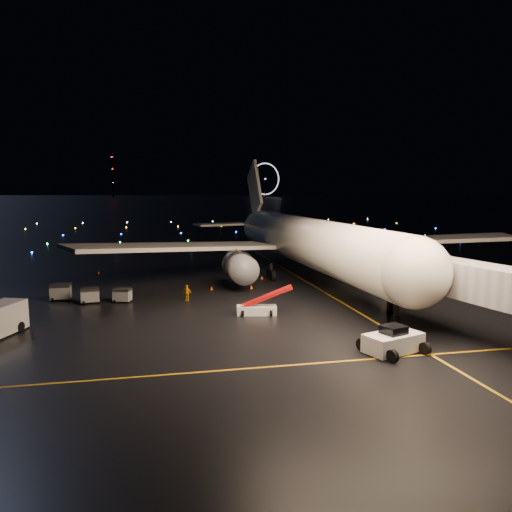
# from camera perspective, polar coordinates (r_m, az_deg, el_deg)

# --- Properties ---
(ground) EXTENTS (2000.00, 2000.00, 0.00)m
(ground) POSITION_cam_1_polar(r_m,az_deg,el_deg) (343.58, -10.70, 5.44)
(ground) COLOR black
(ground) RESTS_ON ground
(lane_centre) EXTENTS (0.25, 80.00, 0.02)m
(lane_centre) POSITION_cam_1_polar(r_m,az_deg,el_deg) (63.13, 7.44, -3.91)
(lane_centre) COLOR gold
(lane_centre) RESTS_ON ground
(lane_cross) EXTENTS (60.00, 0.25, 0.02)m
(lane_cross) POSITION_cam_1_polar(r_m,az_deg,el_deg) (35.76, -5.28, -13.00)
(lane_cross) COLOR gold
(lane_cross) RESTS_ON ground
(airliner) EXTENTS (66.13, 63.06, 18.10)m
(airliner) POSITION_cam_1_polar(r_m,az_deg,el_deg) (71.83, 4.85, 4.81)
(airliner) COLOR silver
(airliner) RESTS_ON ground
(pushback_tug) EXTENTS (5.06, 3.70, 2.16)m
(pushback_tug) POSITION_cam_1_polar(r_m,az_deg,el_deg) (40.54, 15.42, -9.14)
(pushback_tug) COLOR silver
(pushback_tug) RESTS_ON ground
(belt_loader) EXTENTS (6.05, 2.64, 2.84)m
(belt_loader) POSITION_cam_1_polar(r_m,az_deg,el_deg) (50.52, 0.08, -5.13)
(belt_loader) COLOR silver
(belt_loader) RESTS_ON ground
(crew_c) EXTENTS (1.10, 0.95, 1.77)m
(crew_c) POSITION_cam_1_polar(r_m,az_deg,el_deg) (57.43, -7.91, -4.18)
(crew_c) COLOR #FFA007
(crew_c) RESTS_ON ground
(safety_cone_0) EXTENTS (0.58, 0.58, 0.53)m
(safety_cone_0) POSITION_cam_1_polar(r_m,az_deg,el_deg) (63.63, -0.56, -3.52)
(safety_cone_0) COLOR #FB510A
(safety_cone_0) RESTS_ON ground
(safety_cone_1) EXTENTS (0.52, 0.52, 0.47)m
(safety_cone_1) POSITION_cam_1_polar(r_m,az_deg,el_deg) (70.28, 0.68, -2.47)
(safety_cone_1) COLOR #FB510A
(safety_cone_1) RESTS_ON ground
(safety_cone_2) EXTENTS (0.51, 0.51, 0.47)m
(safety_cone_2) POSITION_cam_1_polar(r_m,az_deg,el_deg) (63.22, -5.10, -3.65)
(safety_cone_2) COLOR #FB510A
(safety_cone_2) RESTS_ON ground
(safety_cone_3) EXTENTS (0.45, 0.45, 0.44)m
(safety_cone_3) POSITION_cam_1_polar(r_m,az_deg,el_deg) (78.59, -17.52, -1.76)
(safety_cone_3) COLOR #FB510A
(safety_cone_3) RESTS_ON ground
(ferris_wheel) EXTENTS (49.33, 16.80, 52.00)m
(ferris_wheel) POSITION_cam_1_polar(r_m,az_deg,el_deg) (784.03, 1.07, 8.65)
(ferris_wheel) COLOR black
(ferris_wheel) RESTS_ON ground
(radio_mast) EXTENTS (1.80, 1.80, 64.00)m
(radio_mast) POSITION_cam_1_polar(r_m,az_deg,el_deg) (785.14, -16.06, 8.80)
(radio_mast) COLOR black
(radio_mast) RESTS_ON ground
(taxiway_lights) EXTENTS (164.00, 92.00, 0.36)m
(taxiway_lights) POSITION_cam_1_polar(r_m,az_deg,el_deg) (150.01, -8.72, 2.83)
(taxiway_lights) COLOR black
(taxiway_lights) RESTS_ON ground
(baggage_cart_0) EXTENTS (2.16, 1.67, 1.67)m
(baggage_cart_0) POSITION_cam_1_polar(r_m,az_deg,el_deg) (58.65, -18.47, -4.31)
(baggage_cart_0) COLOR gray
(baggage_cart_0) RESTS_ON ground
(baggage_cart_1) EXTENTS (2.15, 1.81, 1.56)m
(baggage_cart_1) POSITION_cam_1_polar(r_m,az_deg,el_deg) (57.98, -15.02, -4.37)
(baggage_cart_1) COLOR gray
(baggage_cart_1) RESTS_ON ground
(baggage_cart_2) EXTENTS (2.19, 1.54, 1.86)m
(baggage_cart_2) POSITION_cam_1_polar(r_m,az_deg,el_deg) (61.28, -21.42, -3.85)
(baggage_cart_2) COLOR gray
(baggage_cart_2) RESTS_ON ground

